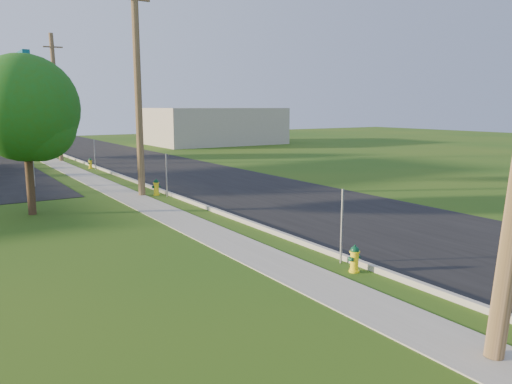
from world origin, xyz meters
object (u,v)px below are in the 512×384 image
at_px(price_pylon, 25,80).
at_px(hydrant_near, 355,259).
at_px(utility_pole_mid, 138,88).
at_px(utility_pole_far, 56,98).
at_px(tree_verge, 28,112).
at_px(hydrant_mid, 156,187).
at_px(hydrant_far, 90,163).

height_order(price_pylon, hydrant_near, price_pylon).
xyz_separation_m(utility_pole_mid, utility_pole_far, (0.00, 18.00, -0.15)).
distance_m(utility_pole_mid, hydrant_near, 14.31).
bearing_deg(tree_verge, hydrant_mid, 15.27).
height_order(utility_pole_mid, utility_pole_far, utility_pole_mid).
relative_size(price_pylon, hydrant_near, 9.71).
xyz_separation_m(utility_pole_mid, hydrant_far, (0.70, 11.88, -4.60)).
bearing_deg(utility_pole_mid, utility_pole_far, 90.00).
bearing_deg(utility_pole_far, utility_pole_mid, -90.00).
height_order(utility_pole_mid, tree_verge, utility_pole_mid).
height_order(utility_pole_mid, hydrant_far, utility_pole_mid).
distance_m(tree_verge, hydrant_far, 15.25).
xyz_separation_m(tree_verge, hydrant_near, (5.58, -11.70, -3.56)).
relative_size(tree_verge, hydrant_far, 8.46).
relative_size(tree_verge, hydrant_near, 8.61).
distance_m(price_pylon, tree_verge, 7.56).
relative_size(utility_pole_mid, tree_verge, 1.61).
bearing_deg(tree_verge, utility_pole_far, 75.99).
xyz_separation_m(utility_pole_far, hydrant_far, (0.70, -6.12, -4.45)).
bearing_deg(hydrant_near, utility_pole_mid, 92.69).
bearing_deg(price_pylon, hydrant_near, -76.60).
xyz_separation_m(utility_pole_far, hydrant_near, (0.64, -31.53, -4.46)).
bearing_deg(hydrant_mid, tree_verge, -164.73).
bearing_deg(hydrant_far, hydrant_mid, -90.53).
bearing_deg(hydrant_far, tree_verge, -112.40).
xyz_separation_m(price_pylon, hydrant_mid, (4.49, -5.82, -5.05)).
xyz_separation_m(price_pylon, tree_verge, (-1.05, -7.33, -1.53)).
relative_size(hydrant_near, hydrant_mid, 0.90).
bearing_deg(utility_pole_far, price_pylon, -107.33).
relative_size(tree_verge, hydrant_mid, 7.74).
xyz_separation_m(price_pylon, hydrant_far, (4.60, 6.38, -5.08)).
height_order(utility_pole_mid, hydrant_mid, utility_pole_mid).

